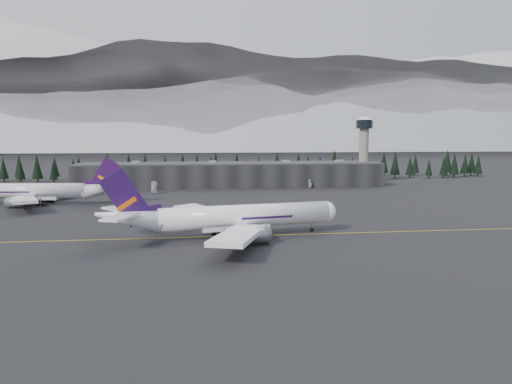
{
  "coord_description": "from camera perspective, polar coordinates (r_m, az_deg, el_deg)",
  "views": [
    {
      "loc": [
        -17.88,
        -119.6,
        25.63
      ],
      "look_at": [
        0.0,
        20.0,
        9.0
      ],
      "focal_mm": 32.0,
      "sensor_mm": 36.0,
      "label": 1
    }
  ],
  "objects": [
    {
      "name": "mountain_ridge",
      "position": [
        1120.03,
        -6.41,
        5.39
      ],
      "size": [
        4400.0,
        900.0,
        420.0
      ],
      "primitive_type": null,
      "color": "white",
      "rests_on": "ground"
    },
    {
      "name": "taxiline",
      "position": [
        121.68,
        1.32,
        -5.42
      ],
      "size": [
        400.0,
        0.4,
        0.02
      ],
      "primitive_type": "cube",
      "color": "gold",
      "rests_on": "ground"
    },
    {
      "name": "terminal",
      "position": [
        246.01,
        -3.11,
        2.22
      ],
      "size": [
        160.0,
        30.0,
        12.6
      ],
      "color": "black",
      "rests_on": "ground"
    },
    {
      "name": "gse_vehicle_b",
      "position": [
        236.73,
        6.77,
        0.67
      ],
      "size": [
        4.6,
        1.89,
        1.56
      ],
      "primitive_type": "imported",
      "rotation": [
        0.0,
        0.0,
        -1.56
      ],
      "color": "silver",
      "rests_on": "ground"
    },
    {
      "name": "jet_parked",
      "position": [
        195.4,
        -25.19,
        0.11
      ],
      "size": [
        63.07,
        57.94,
        18.57
      ],
      "rotation": [
        0.0,
        0.0,
        3.03
      ],
      "color": "silver",
      "rests_on": "ground"
    },
    {
      "name": "jet_main",
      "position": [
        118.25,
        -3.85,
        -3.19
      ],
      "size": [
        63.29,
        57.97,
        18.73
      ],
      "rotation": [
        0.0,
        0.0,
        0.17
      ],
      "color": "white",
      "rests_on": "ground"
    },
    {
      "name": "treeline",
      "position": [
        282.74,
        -3.66,
        3.05
      ],
      "size": [
        360.0,
        20.0,
        15.0
      ],
      "primitive_type": "cube",
      "color": "black",
      "rests_on": "ground"
    },
    {
      "name": "ground",
      "position": [
        123.61,
        1.18,
        -5.23
      ],
      "size": [
        1400.0,
        1400.0,
        0.0
      ],
      "primitive_type": "plane",
      "color": "black",
      "rests_on": "ground"
    },
    {
      "name": "control_tower",
      "position": [
        264.45,
        13.34,
        6.08
      ],
      "size": [
        10.0,
        10.0,
        37.7
      ],
      "color": "gray",
      "rests_on": "ground"
    },
    {
      "name": "gse_vehicle_a",
      "position": [
        217.08,
        -12.6,
        0.01
      ],
      "size": [
        2.81,
        5.83,
        1.6
      ],
      "primitive_type": "imported",
      "rotation": [
        0.0,
        0.0,
        -0.03
      ],
      "color": "silver",
      "rests_on": "ground"
    }
  ]
}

